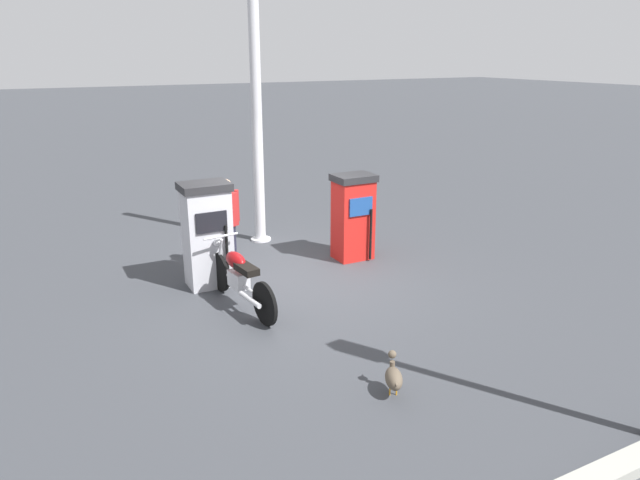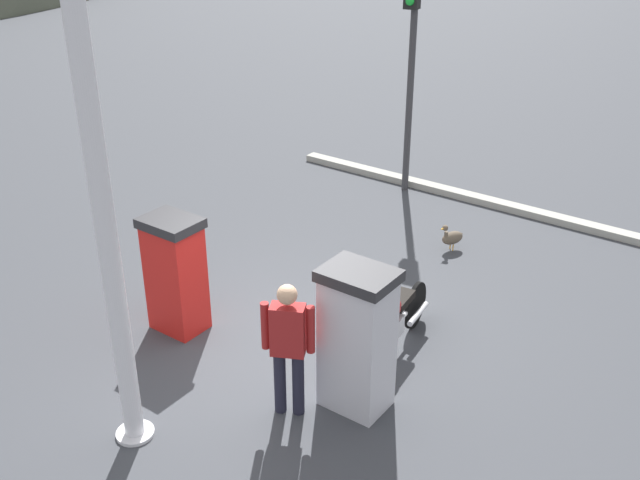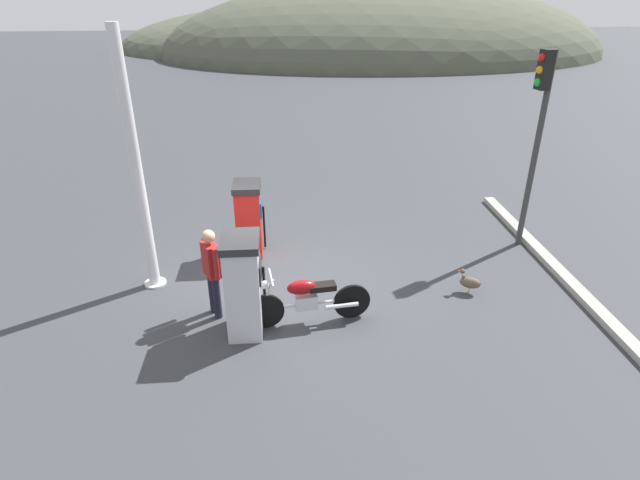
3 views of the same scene
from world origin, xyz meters
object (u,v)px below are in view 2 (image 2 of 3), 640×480
at_px(attendant_person, 288,342).
at_px(wandering_duck, 452,237).
at_px(fuel_pump_near, 357,339).
at_px(motorcycle_near_pump, 392,323).
at_px(roadside_traffic_light, 411,43).
at_px(canopy_support_pole, 109,248).
at_px(fuel_pump_far, 176,274).

distance_m(attendant_person, wandering_duck, 4.59).
distance_m(fuel_pump_near, wandering_duck, 4.13).
height_order(motorcycle_near_pump, roadside_traffic_light, roadside_traffic_light).
bearing_deg(canopy_support_pole, motorcycle_near_pump, -28.34).
bearing_deg(attendant_person, roadside_traffic_light, 18.28).
relative_size(motorcycle_near_pump, wandering_duck, 4.49).
distance_m(motorcycle_near_pump, canopy_support_pole, 3.58).
bearing_deg(fuel_pump_near, canopy_support_pole, 137.41).
height_order(motorcycle_near_pump, wandering_duck, motorcycle_near_pump).
xyz_separation_m(roadside_traffic_light, canopy_support_pole, (-7.47, -0.96, -0.51)).
bearing_deg(fuel_pump_near, attendant_person, 135.65).
relative_size(fuel_pump_near, canopy_support_pole, 0.37).
relative_size(fuel_pump_far, wandering_duck, 3.37).
distance_m(fuel_pump_far, canopy_support_pole, 2.50).
height_order(fuel_pump_far, canopy_support_pole, canopy_support_pole).
xyz_separation_m(attendant_person, wandering_duck, (4.53, 0.26, -0.68)).
bearing_deg(fuel_pump_far, roadside_traffic_light, -1.20).
height_order(attendant_person, canopy_support_pole, canopy_support_pole).
bearing_deg(roadside_traffic_light, attendant_person, -161.72).
bearing_deg(fuel_pump_near, roadside_traffic_light, 24.32).
bearing_deg(canopy_support_pole, fuel_pump_near, -42.59).
bearing_deg(motorcycle_near_pump, wandering_duck, 12.15).
xyz_separation_m(fuel_pump_near, roadside_traffic_light, (5.70, 2.58, 1.86)).
relative_size(fuel_pump_far, motorcycle_near_pump, 0.75).
bearing_deg(attendant_person, fuel_pump_far, 76.31).
bearing_deg(fuel_pump_far, fuel_pump_near, -90.01).
distance_m(fuel_pump_far, roadside_traffic_light, 6.02).
bearing_deg(wandering_duck, fuel_pump_far, 154.41).
relative_size(attendant_person, canopy_support_pole, 0.35).
relative_size(motorcycle_near_pump, roadside_traffic_light, 0.52).
xyz_separation_m(motorcycle_near_pump, attendant_person, (-1.53, 0.39, 0.43)).
xyz_separation_m(fuel_pump_near, wandering_duck, (4.00, 0.78, -0.63)).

